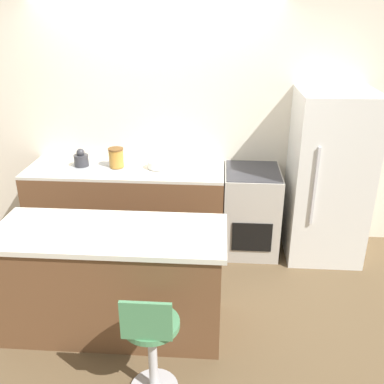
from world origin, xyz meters
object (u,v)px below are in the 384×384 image
object	(u,v)px
oven_range	(251,211)
kettle	(81,159)
mixing_bowl	(157,164)
refrigerator	(328,177)
stool_chair	(151,344)

from	to	relation	value
oven_range	kettle	xyz separation A→B (m)	(-1.78, 0.02, 0.52)
oven_range	mixing_bowl	xyz separation A→B (m)	(-0.98, 0.02, 0.49)
oven_range	refrigerator	bearing A→B (deg)	-2.03
refrigerator	stool_chair	world-z (taller)	refrigerator
oven_range	kettle	distance (m)	1.85
kettle	mixing_bowl	xyz separation A→B (m)	(0.80, 0.00, -0.04)
refrigerator	oven_range	bearing A→B (deg)	177.97
oven_range	mixing_bowl	world-z (taller)	mixing_bowl
refrigerator	stool_chair	distance (m)	2.49
oven_range	refrigerator	size ratio (longest dim) A/B	0.52
refrigerator	kettle	size ratio (longest dim) A/B	9.16
oven_range	stool_chair	distance (m)	2.12
kettle	stool_chair	bearing A→B (deg)	-62.71
stool_chair	mixing_bowl	xyz separation A→B (m)	(-0.24, 2.00, 0.51)
kettle	refrigerator	bearing A→B (deg)	-1.13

